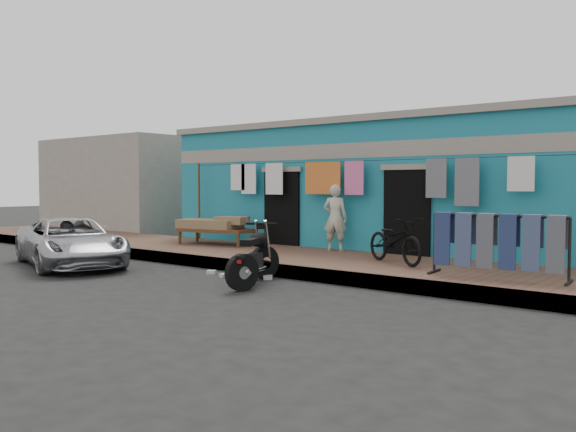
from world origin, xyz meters
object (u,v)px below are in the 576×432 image
object	(u,v)px
motorcycle	(254,255)
seated_person	(335,218)
charpoy	(217,231)
jeans_rack	(498,245)
car	(71,241)
bicycle	(395,235)

from	to	relation	value
motorcycle	seated_person	bearing A→B (deg)	76.43
motorcycle	charpoy	size ratio (longest dim) A/B	0.81
motorcycle	jeans_rack	size ratio (longest dim) A/B	0.76
seated_person	motorcycle	distance (m)	3.67
car	jeans_rack	distance (m)	8.77
seated_person	motorcycle	world-z (taller)	seated_person
seated_person	bicycle	world-z (taller)	seated_person
bicycle	charpoy	xyz separation A→B (m)	(-5.35, 0.45, -0.20)
car	seated_person	world-z (taller)	seated_person
seated_person	charpoy	bearing A→B (deg)	-5.82
bicycle	jeans_rack	bearing A→B (deg)	-77.58
motorcycle	charpoy	world-z (taller)	motorcycle
car	charpoy	xyz separation A→B (m)	(0.83, 3.59, 0.04)
car	charpoy	size ratio (longest dim) A/B	1.80
seated_person	motorcycle	xyz separation A→B (m)	(0.72, -3.57, -0.48)
motorcycle	charpoy	xyz separation A→B (m)	(-3.90, 2.90, 0.05)
seated_person	charpoy	world-z (taller)	seated_person
charpoy	jeans_rack	bearing A→B (deg)	-7.64
car	motorcycle	world-z (taller)	car
seated_person	car	bearing A→B (deg)	29.02
bicycle	jeans_rack	size ratio (longest dim) A/B	0.74
jeans_rack	bicycle	bearing A→B (deg)	165.63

